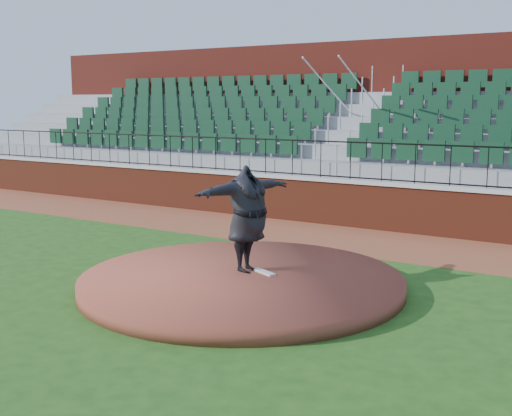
{
  "coord_description": "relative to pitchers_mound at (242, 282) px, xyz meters",
  "views": [
    {
      "loc": [
        6.71,
        -9.13,
        3.35
      ],
      "look_at": [
        0.0,
        1.5,
        1.3
      ],
      "focal_mm": 45.42,
      "sensor_mm": 36.0,
      "label": 1
    }
  ],
  "objects": [
    {
      "name": "ground",
      "position": [
        -0.39,
        -0.4,
        -0.12
      ],
      "size": [
        90.0,
        90.0,
        0.0
      ],
      "primitive_type": "plane",
      "color": "#204B15",
      "rests_on": "ground"
    },
    {
      "name": "warning_track",
      "position": [
        -0.39,
        5.0,
        -0.12
      ],
      "size": [
        34.0,
        3.2,
        0.01
      ],
      "primitive_type": "cube",
      "color": "brown",
      "rests_on": "ground"
    },
    {
      "name": "field_wall",
      "position": [
        -0.39,
        6.6,
        0.47
      ],
      "size": [
        34.0,
        0.35,
        1.2
      ],
      "primitive_type": "cube",
      "color": "maroon",
      "rests_on": "ground"
    },
    {
      "name": "wall_cap",
      "position": [
        -0.39,
        6.6,
        1.12
      ],
      "size": [
        34.0,
        0.45,
        0.1
      ],
      "primitive_type": "cube",
      "color": "#B7B7B7",
      "rests_on": "field_wall"
    },
    {
      "name": "wall_railing",
      "position": [
        -0.39,
        6.6,
        1.67
      ],
      "size": [
        34.0,
        0.05,
        1.0
      ],
      "primitive_type": null,
      "color": "black",
      "rests_on": "wall_cap"
    },
    {
      "name": "seating_stands",
      "position": [
        -0.39,
        9.33,
        2.18
      ],
      "size": [
        34.0,
        5.1,
        4.6
      ],
      "primitive_type": null,
      "color": "gray",
      "rests_on": "ground"
    },
    {
      "name": "concourse_wall",
      "position": [
        -0.39,
        12.13,
        2.62
      ],
      "size": [
        34.0,
        0.5,
        5.5
      ],
      "primitive_type": "cube",
      "color": "maroon",
      "rests_on": "ground"
    },
    {
      "name": "pitchers_mound",
      "position": [
        0.0,
        0.0,
        0.0
      ],
      "size": [
        5.87,
        5.87,
        0.25
      ],
      "primitive_type": "cylinder",
      "color": "brown",
      "rests_on": "ground"
    },
    {
      "name": "pitching_rubber",
      "position": [
        0.27,
        0.33,
        0.14
      ],
      "size": [
        0.55,
        0.34,
        0.04
      ],
      "primitive_type": "cube",
      "rotation": [
        0.0,
        0.0,
        -0.41
      ],
      "color": "silver",
      "rests_on": "pitchers_mound"
    },
    {
      "name": "pitcher",
      "position": [
        -0.06,
        0.28,
        1.11
      ],
      "size": [
        1.03,
        2.51,
        1.98
      ],
      "primitive_type": "imported",
      "rotation": [
        0.0,
        0.0,
        1.42
      ],
      "color": "black",
      "rests_on": "pitchers_mound"
    }
  ]
}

